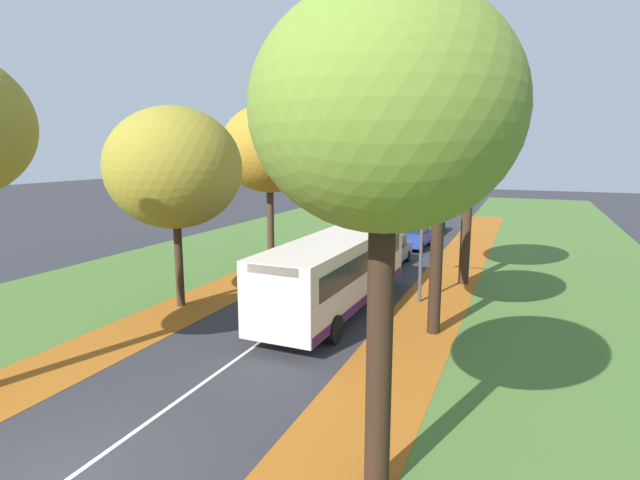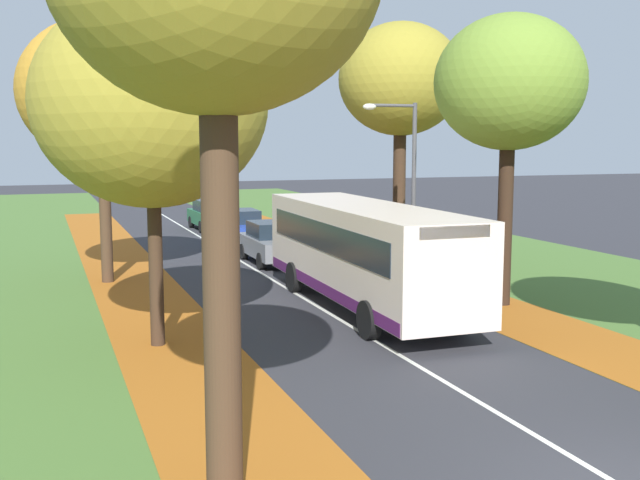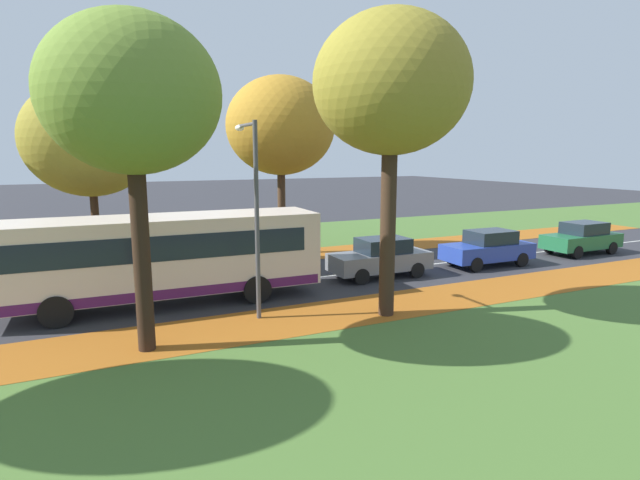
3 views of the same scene
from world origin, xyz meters
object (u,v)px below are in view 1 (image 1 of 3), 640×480
at_px(car_grey_lead, 389,251).
at_px(tree_right_mid, 471,135).
at_px(tree_right_nearest, 385,114).
at_px(car_green_third_in_line, 431,222).
at_px(tree_right_near, 441,149).
at_px(streetlamp_right, 414,214).
at_px(bus, 337,269).
at_px(tree_left_near, 174,168).
at_px(car_blue_following, 415,235).
at_px(tree_left_mid, 269,149).

bearing_deg(car_grey_lead, tree_right_mid, -29.68).
xyz_separation_m(tree_right_nearest, car_green_third_in_line, (-4.47, 30.26, -6.12)).
bearing_deg(tree_right_near, tree_right_nearest, -87.00).
bearing_deg(streetlamp_right, tree_right_near, -66.09).
bearing_deg(car_green_third_in_line, car_grey_lead, -90.77).
bearing_deg(bus, tree_left_near, -162.65).
height_order(tree_right_mid, car_green_third_in_line, tree_right_mid).
bearing_deg(tree_right_near, car_green_third_in_line, 100.55).
bearing_deg(car_green_third_in_line, car_blue_following, -89.02).
height_order(tree_left_near, tree_right_near, tree_right_near).
relative_size(bus, car_green_third_in_line, 2.47).
bearing_deg(tree_left_near, car_blue_following, 68.80).
height_order(tree_right_near, bus, tree_right_near).
relative_size(car_blue_following, car_green_third_in_line, 1.00).
distance_m(tree_left_mid, streetlamp_right, 10.38).
xyz_separation_m(tree_right_mid, car_blue_following, (-4.08, 8.03, -6.20)).
bearing_deg(tree_right_near, streetlamp_right, 113.91).
bearing_deg(tree_right_nearest, streetlamp_right, 99.26).
height_order(tree_left_near, car_grey_lead, tree_left_near).
height_order(bus, car_blue_following, bus).
distance_m(tree_right_near, tree_right_mid, 7.22).
height_order(tree_right_nearest, car_green_third_in_line, tree_right_nearest).
bearing_deg(car_blue_following, car_grey_lead, -92.76).
height_order(tree_right_near, tree_right_mid, tree_right_mid).
relative_size(tree_left_mid, bus, 0.84).
height_order(car_grey_lead, car_green_third_in_line, same).
bearing_deg(car_grey_lead, car_blue_following, 87.24).
bearing_deg(tree_left_mid, bus, -45.68).
relative_size(tree_left_near, tree_right_near, 0.96).
relative_size(tree_left_near, streetlamp_right, 1.34).
xyz_separation_m(tree_left_near, car_grey_lead, (5.98, 10.57, -4.83)).
relative_size(car_grey_lead, car_green_third_in_line, 1.00).
bearing_deg(tree_left_near, streetlamp_right, 26.60).
xyz_separation_m(bus, car_grey_lead, (-0.16, 8.65, -0.89)).
xyz_separation_m(tree_left_near, tree_left_mid, (-0.42, 8.64, 0.75)).
distance_m(bus, car_blue_following, 14.23).
relative_size(tree_left_mid, tree_right_nearest, 0.98).
bearing_deg(tree_left_near, tree_right_nearest, -36.25).
relative_size(tree_right_nearest, car_blue_following, 2.13).
distance_m(tree_left_mid, car_blue_following, 11.46).
bearing_deg(tree_left_mid, car_green_third_in_line, 64.63).
xyz_separation_m(tree_right_near, car_grey_lead, (-4.18, 9.66, -5.57)).
xyz_separation_m(tree_left_near, streetlamp_right, (8.64, 4.33, -1.90)).
height_order(tree_right_mid, car_grey_lead, tree_right_mid).
xyz_separation_m(tree_left_near, tree_right_mid, (10.33, 8.09, 1.37)).
xyz_separation_m(tree_left_mid, tree_right_mid, (10.74, -0.55, 0.62)).
xyz_separation_m(tree_left_mid, car_blue_following, (6.67, 7.48, -5.57)).
distance_m(bus, car_green_third_in_line, 20.57).
bearing_deg(car_blue_following, tree_right_mid, -63.08).
xyz_separation_m(streetlamp_right, car_blue_following, (-2.39, 11.79, -2.92)).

